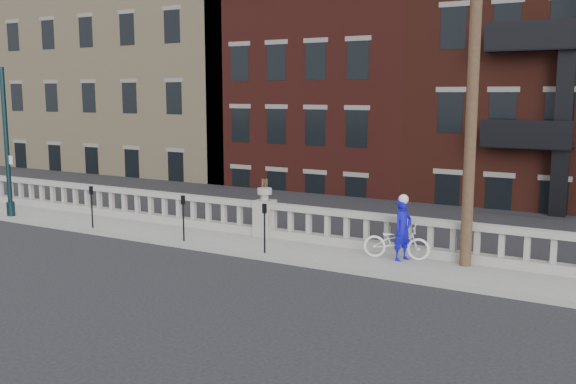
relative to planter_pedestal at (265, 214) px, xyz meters
name	(u,v)px	position (x,y,z in m)	size (l,w,h in m)	color
ground	(182,271)	(0.00, -3.95, -0.83)	(120.00, 120.00, 0.00)	black
sidewalk	(248,244)	(0.00, -0.95, -0.76)	(32.00, 2.20, 0.15)	gray
balustrade	(265,220)	(0.00, 0.00, -0.19)	(28.00, 0.34, 1.03)	gray
planter_pedestal	(265,214)	(0.00, 0.00, 0.00)	(0.55, 0.55, 1.76)	gray
lower_level	(458,127)	(0.56, 19.09, 1.80)	(80.00, 44.00, 20.80)	#605E59
utility_pole	(474,61)	(6.20, -0.35, 4.41)	(1.60, 0.28, 10.00)	#422D1E
streetlight_pole	(7,158)	(-9.50, -1.80, 1.38)	(0.40, 0.28, 5.20)	black
parking_meter_a	(92,202)	(-5.45, -1.80, 0.17)	(0.10, 0.09, 1.36)	black
parking_meter_b	(183,213)	(-1.69, -1.80, 0.17)	(0.10, 0.09, 1.36)	black
parking_meter_c	(265,222)	(1.12, -1.80, 0.17)	(0.10, 0.09, 1.36)	black
bicycle	(396,242)	(4.44, -0.58, -0.22)	(0.60, 1.73, 0.91)	white
cyclist	(403,229)	(4.63, -0.64, 0.13)	(0.59, 0.39, 1.63)	#0E0BAE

